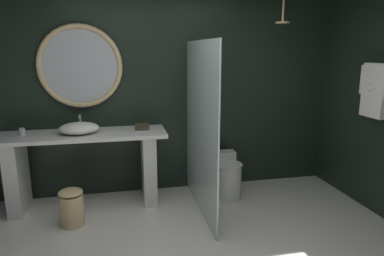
# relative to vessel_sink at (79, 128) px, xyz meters

# --- Properties ---
(back_wall_panel) EXTENTS (4.80, 0.10, 2.60)m
(back_wall_panel) POSITION_rel_vessel_sink_xyz_m (0.95, 0.38, 0.35)
(back_wall_panel) COLOR black
(back_wall_panel) RESTS_ON ground_plane
(side_wall_right) EXTENTS (0.10, 2.47, 2.60)m
(side_wall_right) POSITION_rel_vessel_sink_xyz_m (3.30, -0.76, 0.35)
(side_wall_right) COLOR black
(side_wall_right) RESTS_ON ground_plane
(vanity_counter) EXTENTS (1.90, 0.59, 0.88)m
(vanity_counter) POSITION_rel_vessel_sink_xyz_m (0.03, 0.02, -0.41)
(vanity_counter) COLOR silver
(vanity_counter) RESTS_ON ground_plane
(vessel_sink) EXTENTS (0.44, 0.36, 0.19)m
(vessel_sink) POSITION_rel_vessel_sink_xyz_m (0.00, 0.00, 0.00)
(vessel_sink) COLOR white
(vessel_sink) RESTS_ON vanity_counter
(tumbler_cup) EXTENTS (0.06, 0.06, 0.08)m
(tumbler_cup) POSITION_rel_vessel_sink_xyz_m (-0.62, 0.06, -0.03)
(tumbler_cup) COLOR silver
(tumbler_cup) RESTS_ON vanity_counter
(tissue_box) EXTENTS (0.16, 0.12, 0.07)m
(tissue_box) POSITION_rel_vessel_sink_xyz_m (0.71, 0.06, -0.03)
(tissue_box) COLOR #3D3323
(tissue_box) RESTS_ON vanity_counter
(round_wall_mirror) EXTENTS (0.98, 0.06, 0.98)m
(round_wall_mirror) POSITION_rel_vessel_sink_xyz_m (0.03, 0.29, 0.68)
(round_wall_mirror) COLOR #D6B77F
(shower_glass_panel) EXTENTS (0.02, 1.43, 1.91)m
(shower_glass_panel) POSITION_rel_vessel_sink_xyz_m (1.32, -0.38, 0.01)
(shower_glass_panel) COLOR silver
(shower_glass_panel) RESTS_ON ground_plane
(rain_shower_head) EXTENTS (0.17, 0.17, 0.38)m
(rain_shower_head) POSITION_rel_vessel_sink_xyz_m (2.41, -0.03, 1.23)
(rain_shower_head) COLOR #D6B77F
(hanging_bathrobe) EXTENTS (0.20, 0.48, 0.64)m
(hanging_bathrobe) POSITION_rel_vessel_sink_xyz_m (3.16, -0.80, 0.47)
(hanging_bathrobe) COLOR #D6B77F
(toilet) EXTENTS (0.37, 0.54, 0.52)m
(toilet) POSITION_rel_vessel_sink_xyz_m (1.73, -0.06, -0.69)
(toilet) COLOR white
(toilet) RESTS_ON ground_plane
(waste_bin) EXTENTS (0.25, 0.25, 0.40)m
(waste_bin) POSITION_rel_vessel_sink_xyz_m (-0.08, -0.46, -0.74)
(waste_bin) COLOR #D6B77F
(waste_bin) RESTS_ON ground_plane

